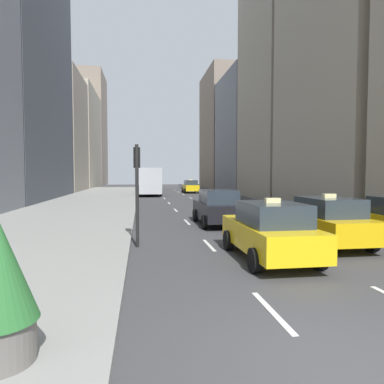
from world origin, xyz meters
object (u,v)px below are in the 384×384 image
(taxi_lead, at_px, (270,230))
(taxi_third, at_px, (326,221))
(city_bus, at_px, (149,180))
(taxi_second, at_px, (190,186))
(sedan_black_near, at_px, (217,207))
(traffic_light_pole, at_px, (137,179))

(taxi_lead, relative_size, taxi_third, 1.00)
(taxi_third, relative_size, city_bus, 0.38)
(taxi_second, bearing_deg, taxi_lead, -94.44)
(sedan_black_near, bearing_deg, city_bus, 96.11)
(taxi_third, bearing_deg, city_bus, 100.06)
(traffic_light_pole, bearing_deg, taxi_third, -6.01)
(sedan_black_near, distance_m, traffic_light_pole, 6.30)
(taxi_third, distance_m, city_bus, 32.15)
(taxi_lead, xyz_separation_m, taxi_second, (2.80, 36.06, 0.00))
(taxi_second, height_order, city_bus, city_bus)
(taxi_lead, bearing_deg, city_bus, 94.82)
(taxi_lead, relative_size, taxi_second, 1.00)
(taxi_lead, xyz_separation_m, taxi_third, (2.80, 1.73, 0.00))
(taxi_second, relative_size, taxi_third, 1.00)
(taxi_lead, height_order, city_bus, city_bus)
(taxi_lead, xyz_separation_m, city_bus, (-2.81, 33.37, 0.91))
(taxi_second, xyz_separation_m, traffic_light_pole, (-6.75, -33.62, 1.53))
(taxi_second, distance_m, taxi_third, 34.33)
(sedan_black_near, xyz_separation_m, city_bus, (-2.81, 26.26, 0.89))
(sedan_black_near, height_order, city_bus, city_bus)
(taxi_third, height_order, sedan_black_near, taxi_third)
(city_bus, bearing_deg, taxi_third, -79.94)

